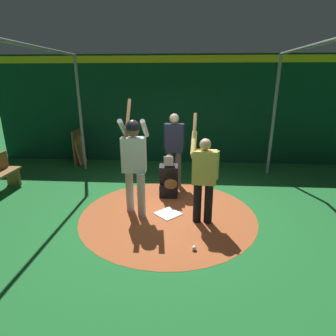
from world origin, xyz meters
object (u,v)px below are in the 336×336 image
(batter, at_px, (134,158))
(umpire, at_px, (174,146))
(bat_rack, at_px, (82,146))
(baseball_1, at_px, (194,248))
(visitor, at_px, (204,176))
(home_plate, at_px, (168,214))
(baseball_0, at_px, (128,199))
(catcher, at_px, (169,180))

(batter, relative_size, umpire, 1.23)
(batter, height_order, bat_rack, batter)
(baseball_1, bearing_deg, visitor, 170.08)
(batter, relative_size, visitor, 1.11)
(home_plate, distance_m, visitor, 1.13)
(batter, xyz_separation_m, baseball_0, (-0.54, -0.27, -1.08))
(home_plate, xyz_separation_m, bat_rack, (-3.46, -2.99, 0.48))
(catcher, bearing_deg, baseball_0, -69.31)
(home_plate, height_order, bat_rack, bat_rack)
(batter, bearing_deg, bat_rack, -145.67)
(bat_rack, xyz_separation_m, baseball_1, (4.62, 3.48, -0.45))
(batter, xyz_separation_m, baseball_1, (1.16, 1.12, -1.08))
(home_plate, xyz_separation_m, baseball_1, (1.16, 0.49, 0.03))
(batter, distance_m, bat_rack, 4.24)
(umpire, xyz_separation_m, baseball_1, (2.69, 0.45, -0.95))
(visitor, height_order, bat_rack, visitor)
(batter, relative_size, catcher, 2.24)
(catcher, bearing_deg, visitor, 31.62)
(umpire, relative_size, baseball_0, 23.83)
(visitor, bearing_deg, catcher, -143.81)
(umpire, relative_size, visitor, 0.90)
(batter, relative_size, baseball_0, 29.27)
(catcher, distance_m, visitor, 1.41)
(catcher, xyz_separation_m, umpire, (-0.67, 0.08, 0.61))
(baseball_0, bearing_deg, batter, 26.95)
(catcher, distance_m, baseball_0, 0.99)
(home_plate, height_order, catcher, catcher)
(home_plate, xyz_separation_m, batter, (-0.00, -0.63, 1.11))
(home_plate, xyz_separation_m, visitor, (0.24, 0.65, 0.89))
(catcher, relative_size, baseball_0, 13.08)
(batter, xyz_separation_m, visitor, (0.25, 1.28, -0.22))
(batter, bearing_deg, visitor, 79.09)
(umpire, bearing_deg, catcher, -6.61)
(bat_rack, xyz_separation_m, baseball_0, (2.92, 2.09, -0.45))
(umpire, distance_m, visitor, 1.88)
(batter, height_order, visitor, batter)
(batter, bearing_deg, home_plate, 89.89)
(catcher, height_order, bat_rack, bat_rack)
(umpire, distance_m, bat_rack, 3.63)
(umpire, relative_size, bat_rack, 1.49)
(home_plate, height_order, baseball_1, baseball_1)
(home_plate, bearing_deg, baseball_0, -120.79)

